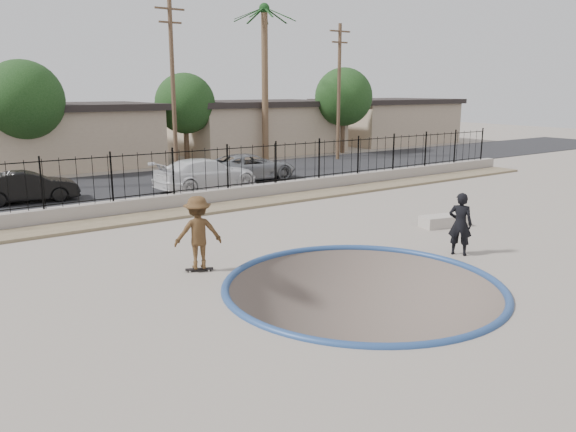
% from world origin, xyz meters
% --- Properties ---
extents(ground, '(120.00, 120.00, 2.20)m').
position_xyz_m(ground, '(0.00, 12.00, -1.10)').
color(ground, gray).
rests_on(ground, ground).
extents(bowl_pit, '(6.84, 6.84, 1.80)m').
position_xyz_m(bowl_pit, '(0.00, -1.00, 0.00)').
color(bowl_pit, '#53483F').
rests_on(bowl_pit, ground).
extents(coping_ring, '(7.04, 7.04, 0.20)m').
position_xyz_m(coping_ring, '(0.00, -1.00, 0.00)').
color(coping_ring, navy).
rests_on(coping_ring, ground).
extents(rock_strip, '(42.00, 1.60, 0.11)m').
position_xyz_m(rock_strip, '(0.00, 9.20, 0.06)').
color(rock_strip, '#8A795A').
rests_on(rock_strip, ground).
extents(retaining_wall, '(42.00, 0.45, 0.60)m').
position_xyz_m(retaining_wall, '(0.00, 10.30, 0.30)').
color(retaining_wall, gray).
rests_on(retaining_wall, ground).
extents(fence, '(40.00, 0.04, 1.80)m').
position_xyz_m(fence, '(0.00, 10.30, 1.50)').
color(fence, black).
rests_on(fence, retaining_wall).
extents(street, '(90.00, 8.00, 0.04)m').
position_xyz_m(street, '(0.00, 17.00, 0.02)').
color(street, black).
rests_on(street, ground).
extents(house_center, '(10.60, 8.60, 3.90)m').
position_xyz_m(house_center, '(0.00, 26.50, 1.97)').
color(house_center, tan).
rests_on(house_center, ground).
extents(house_east, '(12.60, 8.60, 3.90)m').
position_xyz_m(house_east, '(14.00, 26.50, 1.97)').
color(house_east, tan).
rests_on(house_east, ground).
extents(house_east_far, '(11.60, 8.60, 3.90)m').
position_xyz_m(house_east_far, '(28.00, 26.50, 1.97)').
color(house_east_far, tan).
rests_on(house_east_far, ground).
extents(palm_right, '(2.30, 2.30, 10.30)m').
position_xyz_m(palm_right, '(12.00, 22.00, 7.33)').
color(palm_right, brown).
rests_on(palm_right, ground).
extents(utility_pole_mid, '(1.70, 0.24, 9.50)m').
position_xyz_m(utility_pole_mid, '(4.00, 19.00, 4.96)').
color(utility_pole_mid, '#473323').
rests_on(utility_pole_mid, ground).
extents(utility_pole_right, '(1.70, 0.24, 9.00)m').
position_xyz_m(utility_pole_right, '(16.00, 19.00, 4.70)').
color(utility_pole_right, '#473323').
rests_on(utility_pole_right, ground).
extents(street_tree_left, '(4.32, 4.32, 6.36)m').
position_xyz_m(street_tree_left, '(-3.00, 23.00, 4.19)').
color(street_tree_left, '#473323').
rests_on(street_tree_left, ground).
extents(street_tree_mid, '(3.96, 3.96, 5.83)m').
position_xyz_m(street_tree_mid, '(7.00, 24.00, 3.84)').
color(street_tree_mid, '#473323').
rests_on(street_tree_mid, ground).
extents(street_tree_right, '(4.32, 4.32, 6.36)m').
position_xyz_m(street_tree_right, '(19.00, 22.00, 4.19)').
color(street_tree_right, '#473323').
rests_on(street_tree_right, ground).
extents(skater, '(1.42, 1.06, 1.95)m').
position_xyz_m(skater, '(-2.80, 2.41, 0.98)').
color(skater, brown).
rests_on(skater, ground).
extents(skateboard, '(0.76, 0.48, 0.06)m').
position_xyz_m(skateboard, '(-2.80, 2.41, 0.05)').
color(skateboard, black).
rests_on(skateboard, ground).
extents(videographer, '(0.73, 0.81, 1.87)m').
position_xyz_m(videographer, '(4.16, -0.61, 0.93)').
color(videographer, black).
rests_on(videographer, ground).
extents(concrete_ledge, '(1.72, 1.06, 0.40)m').
position_xyz_m(concrete_ledge, '(6.54, 1.96, 0.20)').
color(concrete_ledge, '#A69D93').
rests_on(concrete_ledge, ground).
extents(car_b, '(4.15, 1.78, 1.33)m').
position_xyz_m(car_b, '(-4.63, 15.00, 0.70)').
color(car_b, black).
rests_on(car_b, street).
extents(car_c, '(5.33, 2.50, 1.50)m').
position_xyz_m(car_c, '(3.04, 13.40, 0.79)').
color(car_c, white).
rests_on(car_c, street).
extents(car_d, '(5.11, 2.36, 1.42)m').
position_xyz_m(car_d, '(6.20, 14.59, 0.75)').
color(car_d, gray).
rests_on(car_d, street).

